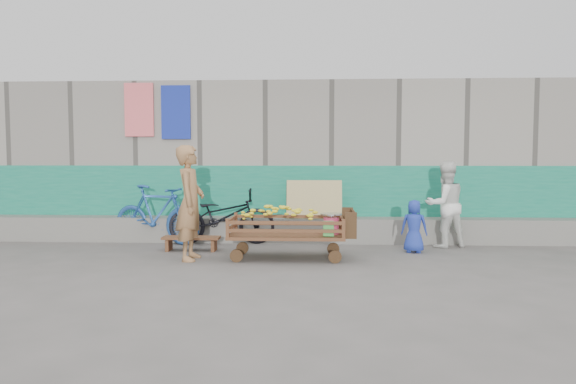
{
  "coord_description": "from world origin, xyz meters",
  "views": [
    {
      "loc": [
        0.28,
        -7.02,
        1.56
      ],
      "look_at": [
        -0.12,
        1.2,
        1.0
      ],
      "focal_mm": 32.0,
      "sensor_mm": 36.0,
      "label": 1
    }
  ],
  "objects_px": {
    "banana_cart": "(285,223)",
    "child": "(414,226)",
    "woman": "(445,204)",
    "bicycle_dark": "(222,216)",
    "vendor_man": "(190,203)",
    "bench": "(191,240)",
    "bicycle_blue": "(157,214)"
  },
  "relations": [
    {
      "from": "bench",
      "to": "bicycle_blue",
      "type": "bearing_deg",
      "value": 139.23
    },
    {
      "from": "banana_cart",
      "to": "bicycle_dark",
      "type": "relative_size",
      "value": 1.01
    },
    {
      "from": "bicycle_blue",
      "to": "bench",
      "type": "bearing_deg",
      "value": -113.69
    },
    {
      "from": "child",
      "to": "bicycle_blue",
      "type": "height_order",
      "value": "bicycle_blue"
    },
    {
      "from": "woman",
      "to": "bicycle_blue",
      "type": "bearing_deg",
      "value": -17.51
    },
    {
      "from": "banana_cart",
      "to": "vendor_man",
      "type": "height_order",
      "value": "vendor_man"
    },
    {
      "from": "bench",
      "to": "child",
      "type": "xyz_separation_m",
      "value": [
        3.68,
        0.03,
        0.26
      ]
    },
    {
      "from": "banana_cart",
      "to": "woman",
      "type": "xyz_separation_m",
      "value": [
        2.72,
        1.13,
        0.19
      ]
    },
    {
      "from": "bench",
      "to": "woman",
      "type": "bearing_deg",
      "value": 7.43
    },
    {
      "from": "vendor_man",
      "to": "bicycle_dark",
      "type": "xyz_separation_m",
      "value": [
        0.23,
        1.42,
        -0.37
      ]
    },
    {
      "from": "bicycle_blue",
      "to": "woman",
      "type": "bearing_deg",
      "value": -74.31
    },
    {
      "from": "bench",
      "to": "bicycle_dark",
      "type": "bearing_deg",
      "value": 59.99
    },
    {
      "from": "child",
      "to": "bicycle_dark",
      "type": "distance_m",
      "value": 3.35
    },
    {
      "from": "banana_cart",
      "to": "bicycle_blue",
      "type": "relative_size",
      "value": 1.09
    },
    {
      "from": "woman",
      "to": "child",
      "type": "relative_size",
      "value": 1.72
    },
    {
      "from": "banana_cart",
      "to": "bicycle_dark",
      "type": "bearing_deg",
      "value": 133.5
    },
    {
      "from": "bicycle_dark",
      "to": "banana_cart",
      "type": "bearing_deg",
      "value": -141.89
    },
    {
      "from": "banana_cart",
      "to": "bicycle_blue",
      "type": "height_order",
      "value": "bicycle_blue"
    },
    {
      "from": "banana_cart",
      "to": "bicycle_blue",
      "type": "distance_m",
      "value": 2.7
    },
    {
      "from": "woman",
      "to": "vendor_man",
      "type": "bearing_deg",
      "value": 1.33
    },
    {
      "from": "vendor_man",
      "to": "woman",
      "type": "relative_size",
      "value": 1.17
    },
    {
      "from": "banana_cart",
      "to": "bicycle_dark",
      "type": "xyz_separation_m",
      "value": [
        -1.19,
        1.26,
        -0.06
      ]
    },
    {
      "from": "banana_cart",
      "to": "child",
      "type": "height_order",
      "value": "child"
    },
    {
      "from": "bench",
      "to": "vendor_man",
      "type": "height_order",
      "value": "vendor_man"
    },
    {
      "from": "vendor_man",
      "to": "child",
      "type": "bearing_deg",
      "value": -78.12
    },
    {
      "from": "vendor_man",
      "to": "bicycle_dark",
      "type": "bearing_deg",
      "value": -9.53
    },
    {
      "from": "banana_cart",
      "to": "child",
      "type": "distance_m",
      "value": 2.18
    },
    {
      "from": "vendor_man",
      "to": "woman",
      "type": "height_order",
      "value": "vendor_man"
    },
    {
      "from": "banana_cart",
      "to": "woman",
      "type": "bearing_deg",
      "value": 22.66
    },
    {
      "from": "vendor_man",
      "to": "child",
      "type": "xyz_separation_m",
      "value": [
        3.51,
        0.77,
        -0.44
      ]
    },
    {
      "from": "bench",
      "to": "child",
      "type": "distance_m",
      "value": 3.69
    },
    {
      "from": "banana_cart",
      "to": "bench",
      "type": "relative_size",
      "value": 2.01
    }
  ]
}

